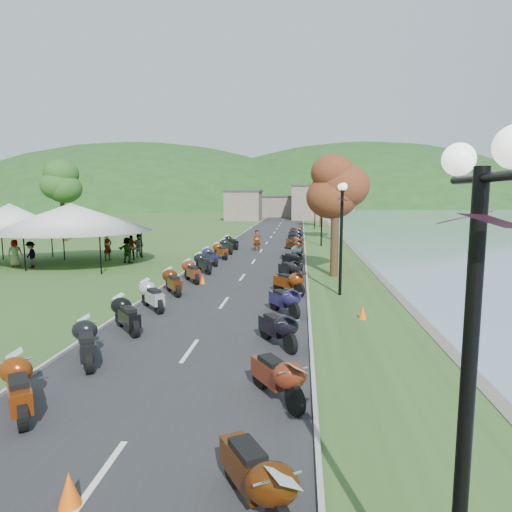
{
  "coord_description": "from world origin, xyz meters",
  "views": [
    {
      "loc": [
        3.2,
        -2.61,
        4.56
      ],
      "look_at": [
        0.83,
        21.38,
        1.3
      ],
      "focal_mm": 32.0,
      "sensor_mm": 36.0,
      "label": 1
    }
  ],
  "objects": [
    {
      "name": "road",
      "position": [
        0.0,
        40.0,
        0.01
      ],
      "size": [
        7.0,
        120.0,
        0.02
      ],
      "primitive_type": "cube",
      "color": "#2A2A2C",
      "rests_on": "ground"
    },
    {
      "name": "hills_backdrop",
      "position": [
        0.0,
        200.0,
        0.0
      ],
      "size": [
        360.0,
        120.0,
        76.0
      ],
      "primitive_type": null,
      "color": "#285621",
      "rests_on": "ground"
    },
    {
      "name": "far_building",
      "position": [
        -2.0,
        85.0,
        2.5
      ],
      "size": [
        18.0,
        16.0,
        5.0
      ],
      "primitive_type": "cube",
      "color": "#7A695F",
      "rests_on": "ground"
    },
    {
      "name": "moto_row_left",
      "position": [
        -2.55,
        14.56,
        0.55
      ],
      "size": [
        2.6,
        43.12,
        1.1
      ],
      "primitive_type": null,
      "color": "#331411",
      "rests_on": "ground"
    },
    {
      "name": "moto_row_right",
      "position": [
        2.62,
        25.33,
        0.55
      ],
      "size": [
        2.6,
        46.28,
        1.1
      ],
      "primitive_type": null,
      "color": "#331411",
      "rests_on": "ground"
    },
    {
      "name": "streetlamp_near",
      "position": [
        4.72,
        1.48,
        2.5
      ],
      "size": [
        1.4,
        1.4,
        5.0
      ],
      "primitive_type": null,
      "color": "black",
      "rests_on": "ground"
    },
    {
      "name": "vendor_tent_main",
      "position": [
        -11.63,
        25.68,
        2.0
      ],
      "size": [
        6.79,
        6.79,
        4.0
      ],
      "primitive_type": null,
      "color": "silver",
      "rests_on": "ground"
    },
    {
      "name": "vendor_tent_side",
      "position": [
        -15.51,
        25.16,
        2.0
      ],
      "size": [
        4.57,
        4.57,
        4.0
      ],
      "primitive_type": null,
      "color": "silver",
      "rests_on": "ground"
    },
    {
      "name": "tree_lakeside",
      "position": [
        5.06,
        22.86,
        3.79
      ],
      "size": [
        2.73,
        2.73,
        7.58
      ],
      "primitive_type": null,
      "color": "#346A26",
      "rests_on": "ground"
    },
    {
      "name": "pedestrian_a",
      "position": [
        -10.2,
        27.75,
        0.0
      ],
      "size": [
        0.74,
        0.84,
        1.91
      ],
      "primitive_type": "imported",
      "rotation": [
        0.0,
        0.0,
        1.17
      ],
      "color": "slate",
      "rests_on": "ground"
    },
    {
      "name": "pedestrian_b",
      "position": [
        -8.69,
        29.78,
        0.0
      ],
      "size": [
        0.93,
        0.72,
        1.69
      ],
      "primitive_type": "imported",
      "rotation": [
        0.0,
        0.0,
        2.76
      ],
      "color": "slate",
      "rests_on": "ground"
    },
    {
      "name": "pedestrian_c",
      "position": [
        -13.54,
        24.0,
        0.0
      ],
      "size": [
        1.13,
        1.01,
        1.68
      ],
      "primitive_type": "imported",
      "rotation": [
        0.0,
        0.0,
        5.64
      ],
      "color": "slate",
      "rests_on": "ground"
    },
    {
      "name": "traffic_cone_near",
      "position": [
        -0.12,
        3.24,
        0.28
      ],
      "size": [
        0.35,
        0.35,
        0.55
      ],
      "primitive_type": "cone",
      "color": "#F2590C",
      "rests_on": "ground"
    }
  ]
}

